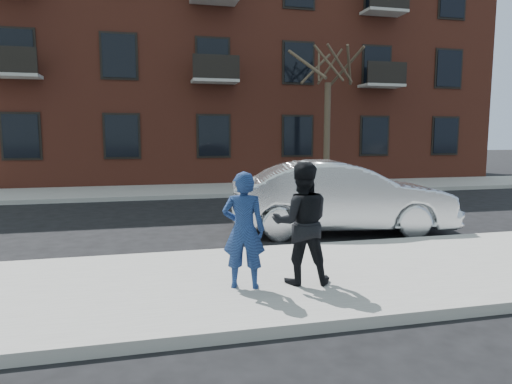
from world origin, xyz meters
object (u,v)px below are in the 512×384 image
object	(u,v)px
silver_sedan	(341,197)
man_hoodie	(244,230)
man_peacoat	(301,223)
street_tree	(328,53)

from	to	relation	value
silver_sedan	man_hoodie	bearing A→B (deg)	149.19
man_hoodie	man_peacoat	world-z (taller)	man_peacoat
street_tree	silver_sedan	xyz separation A→B (m)	(-2.91, -7.99, -4.69)
silver_sedan	man_hoodie	distance (m)	4.76
street_tree	man_hoodie	distance (m)	13.85
street_tree	man_hoodie	bearing A→B (deg)	-117.25
man_peacoat	silver_sedan	bearing A→B (deg)	-110.58
silver_sedan	man_hoodie	world-z (taller)	man_hoodie
man_hoodie	man_peacoat	xyz separation A→B (m)	(0.85, 0.02, 0.06)
silver_sedan	man_peacoat	world-z (taller)	man_peacoat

